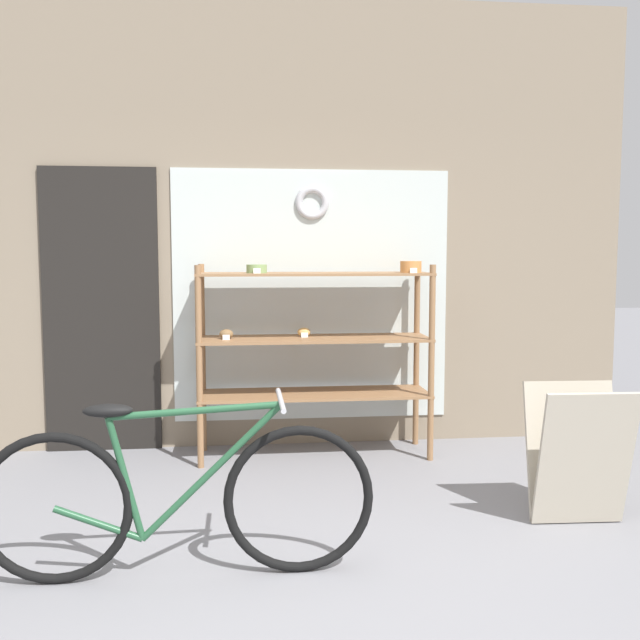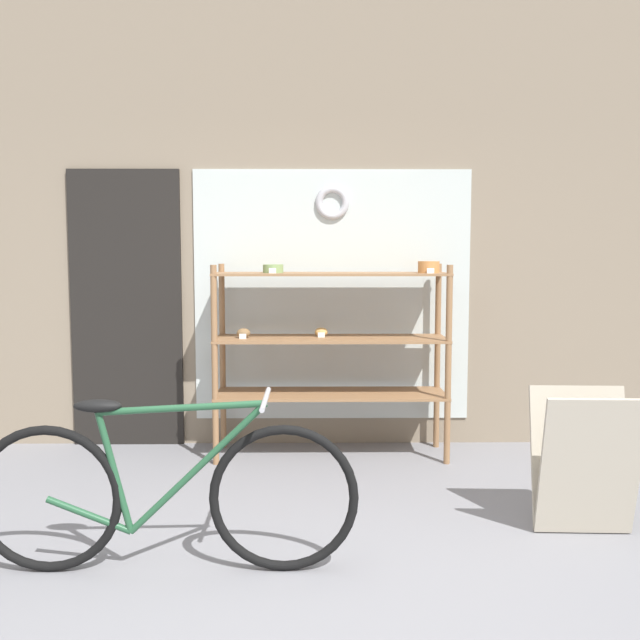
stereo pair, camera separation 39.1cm
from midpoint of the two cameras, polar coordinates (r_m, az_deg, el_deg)
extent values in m
plane|color=gray|center=(3.12, -3.18, -22.95)|extent=(30.00, 30.00, 0.00)
cube|color=gray|center=(5.46, -4.88, 7.57)|extent=(5.30, 0.08, 3.37)
cube|color=silver|center=(5.43, -2.71, 1.96)|extent=(2.09, 0.02, 1.90)
cube|color=black|center=(5.56, -19.04, 0.71)|extent=(0.84, 0.03, 2.10)
torus|color=#B7B7BC|center=(5.41, -2.73, 9.36)|extent=(0.26, 0.06, 0.26)
cylinder|color=#8E6642|center=(4.95, -11.89, -3.77)|extent=(0.04, 0.04, 1.39)
cylinder|color=#8E6642|center=(5.06, 6.73, -3.50)|extent=(0.04, 0.04, 1.39)
cylinder|color=#8E6642|center=(5.38, -11.45, -3.04)|extent=(0.04, 0.04, 1.39)
cylinder|color=#8E6642|center=(5.47, 5.71, -2.80)|extent=(0.04, 0.04, 1.39)
cube|color=#8E6642|center=(5.19, -2.63, -5.95)|extent=(1.66, 0.47, 0.02)
cube|color=#8E6642|center=(5.13, -2.65, -1.52)|extent=(1.66, 0.47, 0.02)
cube|color=#8E6642|center=(5.09, -2.67, 3.70)|extent=(1.66, 0.47, 0.02)
ellipsoid|color=tan|center=(5.18, -3.46, -0.99)|extent=(0.09, 0.08, 0.07)
cube|color=white|center=(5.13, -3.43, -1.22)|extent=(0.05, 0.00, 0.04)
cylinder|color=#C67F42|center=(5.10, 5.11, 4.25)|extent=(0.15, 0.15, 0.08)
cube|color=white|center=(5.02, 5.30, 3.97)|extent=(0.05, 0.00, 0.04)
cylinder|color=#7A995B|center=(5.03, -7.32, 4.08)|extent=(0.14, 0.14, 0.06)
cube|color=white|center=(4.95, -7.33, 3.92)|extent=(0.05, 0.00, 0.04)
ellipsoid|color=brown|center=(5.11, -9.69, -1.13)|extent=(0.10, 0.08, 0.07)
cube|color=white|center=(5.06, -9.73, -1.39)|extent=(0.05, 0.00, 0.04)
torus|color=black|center=(3.54, -23.62, -13.72)|extent=(0.69, 0.05, 0.69)
torus|color=black|center=(3.39, -5.10, -14.16)|extent=(0.69, 0.05, 0.69)
cylinder|color=#235133|center=(3.36, -12.04, -11.82)|extent=(0.65, 0.03, 0.63)
cylinder|color=#235133|center=(3.29, -13.34, -7.12)|extent=(0.77, 0.03, 0.07)
cylinder|color=#235133|center=(3.42, -18.56, -12.00)|extent=(0.17, 0.03, 0.57)
cylinder|color=#235133|center=(3.52, -20.48, -15.09)|extent=(0.39, 0.03, 0.19)
ellipsoid|color=black|center=(3.36, -19.87, -6.88)|extent=(0.22, 0.09, 0.06)
cylinder|color=#B2B2B7|center=(3.26, -6.62, -6.42)|extent=(0.02, 0.46, 0.02)
cube|color=#B2A893|center=(4.03, 17.88, -10.61)|extent=(0.52, 0.22, 0.75)
cube|color=#B2A893|center=(4.20, 16.97, -9.96)|extent=(0.52, 0.22, 0.75)
camera|label=1|loc=(0.20, -92.86, -0.28)|focal=40.00mm
camera|label=2|loc=(0.20, 87.14, 0.28)|focal=40.00mm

